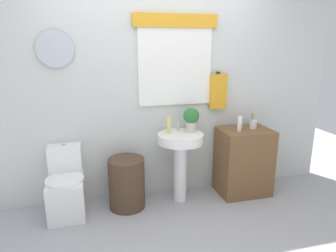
{
  "coord_description": "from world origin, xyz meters",
  "views": [
    {
      "loc": [
        -0.68,
        -2.18,
        1.74
      ],
      "look_at": [
        0.08,
        0.8,
        0.91
      ],
      "focal_mm": 32.15,
      "sensor_mm": 36.0,
      "label": 1
    }
  ],
  "objects_px": {
    "toilet": "(66,188)",
    "potted_plant": "(191,118)",
    "wooden_cabinet": "(243,161)",
    "lotion_bottle": "(240,124)",
    "laundry_hamper": "(127,183)",
    "soap_bottle": "(169,126)",
    "toothbrush_cup": "(253,124)",
    "pedestal_sink": "(180,151)"
  },
  "relations": [
    {
      "from": "potted_plant",
      "to": "toilet",
      "type": "bearing_deg",
      "value": -178.78
    },
    {
      "from": "toilet",
      "to": "soap_bottle",
      "type": "height_order",
      "value": "soap_bottle"
    },
    {
      "from": "lotion_bottle",
      "to": "potted_plant",
      "type": "bearing_deg",
      "value": 169.6
    },
    {
      "from": "potted_plant",
      "to": "pedestal_sink",
      "type": "bearing_deg",
      "value": -156.8
    },
    {
      "from": "pedestal_sink",
      "to": "lotion_bottle",
      "type": "height_order",
      "value": "lotion_bottle"
    },
    {
      "from": "toilet",
      "to": "wooden_cabinet",
      "type": "xyz_separation_m",
      "value": [
        2.03,
        -0.03,
        0.11
      ]
    },
    {
      "from": "wooden_cabinet",
      "to": "toothbrush_cup",
      "type": "xyz_separation_m",
      "value": [
        0.1,
        0.02,
        0.45
      ]
    },
    {
      "from": "laundry_hamper",
      "to": "toilet",
      "type": "bearing_deg",
      "value": 177.21
    },
    {
      "from": "pedestal_sink",
      "to": "lotion_bottle",
      "type": "distance_m",
      "value": 0.74
    },
    {
      "from": "soap_bottle",
      "to": "wooden_cabinet",
      "type": "bearing_deg",
      "value": -3.15
    },
    {
      "from": "pedestal_sink",
      "to": "wooden_cabinet",
      "type": "relative_size",
      "value": 1.01
    },
    {
      "from": "toilet",
      "to": "soap_bottle",
      "type": "bearing_deg",
      "value": 0.99
    },
    {
      "from": "toothbrush_cup",
      "to": "pedestal_sink",
      "type": "bearing_deg",
      "value": -178.71
    },
    {
      "from": "toilet",
      "to": "potted_plant",
      "type": "relative_size",
      "value": 2.72
    },
    {
      "from": "pedestal_sink",
      "to": "potted_plant",
      "type": "xyz_separation_m",
      "value": [
        0.14,
        0.06,
        0.36
      ]
    },
    {
      "from": "pedestal_sink",
      "to": "soap_bottle",
      "type": "bearing_deg",
      "value": 157.38
    },
    {
      "from": "soap_bottle",
      "to": "toothbrush_cup",
      "type": "relative_size",
      "value": 0.96
    },
    {
      "from": "laundry_hamper",
      "to": "soap_bottle",
      "type": "distance_m",
      "value": 0.78
    },
    {
      "from": "toilet",
      "to": "lotion_bottle",
      "type": "bearing_deg",
      "value": -2.1
    },
    {
      "from": "soap_bottle",
      "to": "toothbrush_cup",
      "type": "bearing_deg",
      "value": -1.69
    },
    {
      "from": "laundry_hamper",
      "to": "toothbrush_cup",
      "type": "xyz_separation_m",
      "value": [
        1.5,
        0.02,
        0.57
      ]
    },
    {
      "from": "wooden_cabinet",
      "to": "soap_bottle",
      "type": "distance_m",
      "value": 1.03
    },
    {
      "from": "toothbrush_cup",
      "to": "laundry_hamper",
      "type": "bearing_deg",
      "value": -179.24
    },
    {
      "from": "lotion_bottle",
      "to": "pedestal_sink",
      "type": "bearing_deg",
      "value": 176.66
    },
    {
      "from": "toilet",
      "to": "potted_plant",
      "type": "distance_m",
      "value": 1.53
    },
    {
      "from": "pedestal_sink",
      "to": "wooden_cabinet",
      "type": "distance_m",
      "value": 0.81
    },
    {
      "from": "wooden_cabinet",
      "to": "soap_bottle",
      "type": "bearing_deg",
      "value": 176.85
    },
    {
      "from": "wooden_cabinet",
      "to": "lotion_bottle",
      "type": "bearing_deg",
      "value": -158.96
    },
    {
      "from": "toilet",
      "to": "soap_bottle",
      "type": "distance_m",
      "value": 1.27
    },
    {
      "from": "wooden_cabinet",
      "to": "toothbrush_cup",
      "type": "distance_m",
      "value": 0.46
    },
    {
      "from": "laundry_hamper",
      "to": "pedestal_sink",
      "type": "relative_size",
      "value": 0.71
    },
    {
      "from": "potted_plant",
      "to": "toothbrush_cup",
      "type": "xyz_separation_m",
      "value": [
        0.75,
        -0.04,
        -0.11
      ]
    },
    {
      "from": "pedestal_sink",
      "to": "toothbrush_cup",
      "type": "xyz_separation_m",
      "value": [
        0.89,
        0.02,
        0.25
      ]
    },
    {
      "from": "potted_plant",
      "to": "lotion_bottle",
      "type": "xyz_separation_m",
      "value": [
        0.55,
        -0.1,
        -0.08
      ]
    },
    {
      "from": "wooden_cabinet",
      "to": "toothbrush_cup",
      "type": "height_order",
      "value": "toothbrush_cup"
    },
    {
      "from": "laundry_hamper",
      "to": "potted_plant",
      "type": "bearing_deg",
      "value": 4.58
    },
    {
      "from": "soap_bottle",
      "to": "toothbrush_cup",
      "type": "height_order",
      "value": "toothbrush_cup"
    },
    {
      "from": "wooden_cabinet",
      "to": "lotion_bottle",
      "type": "distance_m",
      "value": 0.5
    },
    {
      "from": "soap_bottle",
      "to": "toothbrush_cup",
      "type": "distance_m",
      "value": 1.01
    },
    {
      "from": "toilet",
      "to": "lotion_bottle",
      "type": "height_order",
      "value": "lotion_bottle"
    },
    {
      "from": "pedestal_sink",
      "to": "soap_bottle",
      "type": "relative_size",
      "value": 4.51
    },
    {
      "from": "soap_bottle",
      "to": "lotion_bottle",
      "type": "height_order",
      "value": "soap_bottle"
    }
  ]
}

